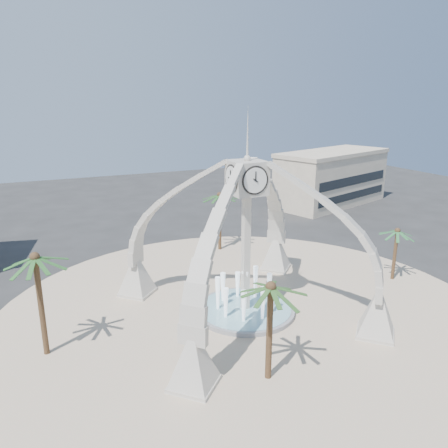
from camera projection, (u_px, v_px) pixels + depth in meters
name	position (u px, v px, depth m)	size (l,w,h in m)	color
ground	(245.00, 312.00, 35.30)	(140.00, 140.00, 0.00)	#282828
plaza	(245.00, 312.00, 35.30)	(40.00, 40.00, 0.06)	tan
clock_tower	(246.00, 236.00, 33.50)	(17.94, 17.94, 16.30)	#BCB3A7
fountain	(245.00, 309.00, 35.22)	(8.00, 8.00, 3.62)	gray
building_ne	(332.00, 178.00, 70.51)	(21.87, 14.17, 8.60)	beige
palm_east	(397.00, 232.00, 40.46)	(4.50, 4.50, 5.49)	brown
palm_west	(35.00, 259.00, 27.68)	(5.12, 5.12, 7.75)	brown
palm_north	(220.00, 196.00, 48.24)	(5.11, 5.11, 7.13)	brown
palm_south	(271.00, 288.00, 25.37)	(4.83, 4.83, 6.92)	brown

